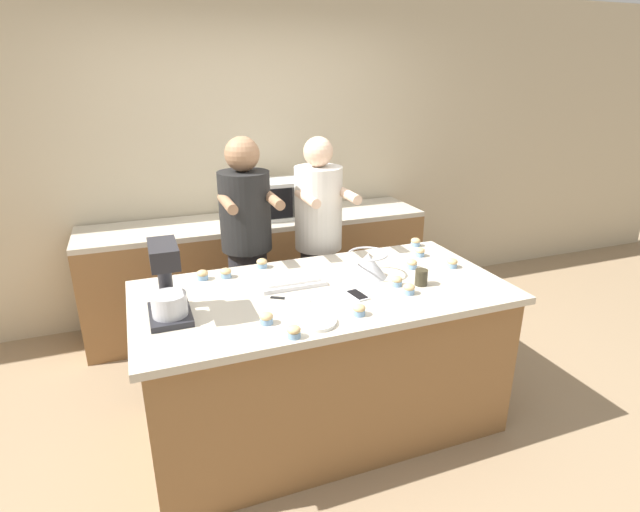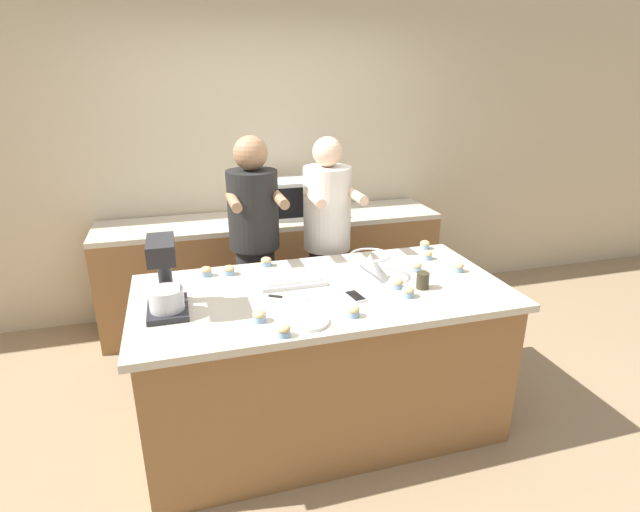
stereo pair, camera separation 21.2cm
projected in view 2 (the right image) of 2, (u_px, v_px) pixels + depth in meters
ground_plane at (322, 420)px, 3.10m from camera, size 16.00×16.00×0.00m
back_wall at (262, 157)px, 4.28m from camera, size 10.00×0.06×2.70m
island_counter at (322, 358)px, 2.95m from camera, size 2.07×1.03×0.89m
back_counter at (274, 268)px, 4.28m from camera, size 2.80×0.60×0.90m
person_left at (255, 253)px, 3.41m from camera, size 0.35×0.51×1.66m
person_right at (327, 248)px, 3.54m from camera, size 0.34×0.50×1.64m
stand_mixer at (165, 281)px, 2.47m from camera, size 0.20×0.30×0.39m
mixing_bowl at (370, 265)px, 2.92m from camera, size 0.24×0.24×0.15m
baking_tray at (291, 279)px, 2.88m from camera, size 0.37×0.23×0.04m
microwave_oven at (287, 199)px, 4.10m from camera, size 0.48×0.33×0.31m
cell_phone at (355, 296)px, 2.69m from camera, size 0.09×0.15×0.01m
drinking_glass at (423, 281)px, 2.79m from camera, size 0.07×0.07×0.09m
small_plate at (309, 322)px, 2.41m from camera, size 0.19×0.19×0.02m
knife at (285, 298)px, 2.68m from camera, size 0.20×0.13×0.01m
cupcake_0 at (397, 283)px, 2.79m from camera, size 0.07×0.07×0.06m
cupcake_1 at (458, 267)px, 3.03m from camera, size 0.07×0.07×0.06m
cupcake_2 at (206, 271)px, 2.96m from camera, size 0.07×0.07×0.06m
cupcake_3 at (353, 311)px, 2.47m from camera, size 0.07×0.07×0.06m
cupcake_4 at (229, 270)px, 2.98m from camera, size 0.07×0.07×0.06m
cupcake_5 at (284, 330)px, 2.29m from camera, size 0.07×0.07×0.06m
cupcake_6 at (425, 245)px, 3.42m from camera, size 0.07×0.07×0.06m
cupcake_7 at (427, 255)px, 3.23m from camera, size 0.07×0.07×0.06m
cupcake_8 at (408, 292)px, 2.69m from camera, size 0.07×0.07×0.06m
cupcake_9 at (266, 262)px, 3.12m from camera, size 0.07×0.07×0.06m
cupcake_10 at (259, 316)px, 2.42m from camera, size 0.07×0.07×0.06m
cupcake_11 at (416, 267)px, 3.03m from camera, size 0.07×0.07×0.06m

